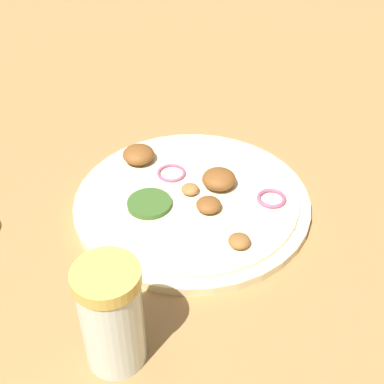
# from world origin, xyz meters

# --- Properties ---
(ground_plane) EXTENTS (3.00, 3.00, 0.00)m
(ground_plane) POSITION_xyz_m (0.00, 0.00, 0.00)
(ground_plane) COLOR #9E703F
(pizza) EXTENTS (0.27, 0.27, 0.03)m
(pizza) POSITION_xyz_m (0.00, -0.00, 0.01)
(pizza) COLOR beige
(pizza) RESTS_ON ground_plane
(spice_jar) EXTENTS (0.05, 0.05, 0.11)m
(spice_jar) POSITION_xyz_m (0.13, 0.17, 0.05)
(spice_jar) COLOR silver
(spice_jar) RESTS_ON ground_plane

